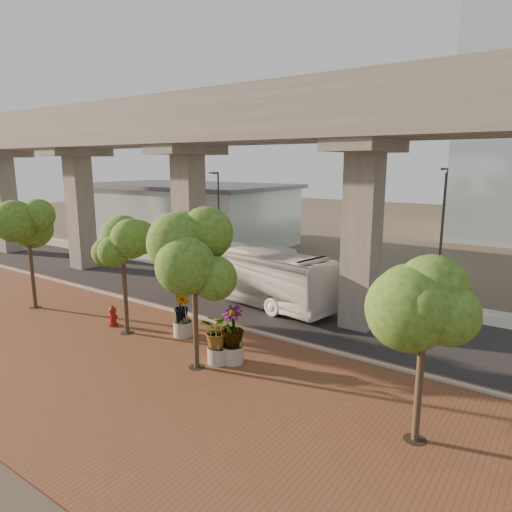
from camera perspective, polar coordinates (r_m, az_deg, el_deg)
The scene contains 18 objects.
ground at distance 26.13m, azimuth -1.47°, elevation -7.37°, with size 160.00×160.00×0.00m, color #3D382C.
brick_plaza at distance 20.74m, azimuth -15.19°, elevation -12.90°, with size 70.00×13.00×0.06m, color brown.
asphalt_road at distance 27.67m, azimuth 1.02°, elevation -6.24°, with size 90.00×8.00×0.04m, color black.
curb_strip at distance 24.62m, azimuth -4.29°, elevation -8.41°, with size 70.00×0.25×0.16m, color #98968D.
far_sidewalk at distance 32.17m, azimuth 6.57°, elevation -3.74°, with size 90.00×3.00×0.06m, color #98968D.
transit_viaduct at distance 26.37m, azimuth 1.08°, elevation 8.97°, with size 72.00×5.60×12.40m.
station_pavilion at distance 50.21m, azimuth -8.88°, elevation 5.40°, with size 23.00×13.00×6.30m.
transit_bus at distance 28.45m, azimuth -0.93°, elevation -2.18°, with size 2.90×12.35×3.44m, color silver.
fire_hydrant at distance 25.30m, azimuth -17.45°, elevation -7.17°, with size 0.54×0.49×1.09m.
planter_front at distance 19.66m, azimuth -4.82°, elevation -9.59°, with size 2.00×2.00×2.20m.
planter_right at distance 19.59m, azimuth -2.99°, elevation -9.08°, with size 2.34×2.34×2.50m.
planter_left at distance 22.82m, azimuth -9.19°, elevation -6.53°, with size 2.08×2.08×2.29m.
street_tree_far_west at distance 29.21m, azimuth -26.70°, elevation 3.81°, with size 3.65×3.65×6.79m.
street_tree_near_west at distance 23.07m, azimuth -16.37°, elevation 1.19°, with size 3.18×3.18×5.92m.
street_tree_near_east at distance 18.38m, azimuth -7.78°, elevation -0.39°, with size 3.99×3.99×6.48m.
street_tree_far_east at distance 14.13m, azimuth 20.48°, elevation -4.56°, with size 3.86×3.86×6.45m.
streetlamp_west at distance 35.27m, azimuth -4.79°, elevation 5.10°, with size 0.38×1.13×7.77m.
streetlamp_east at distance 26.61m, azimuth 22.15°, elevation 2.72°, with size 0.41×1.19×8.19m.
Camera 1 is at (14.84, -19.76, 8.47)m, focal length 32.00 mm.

